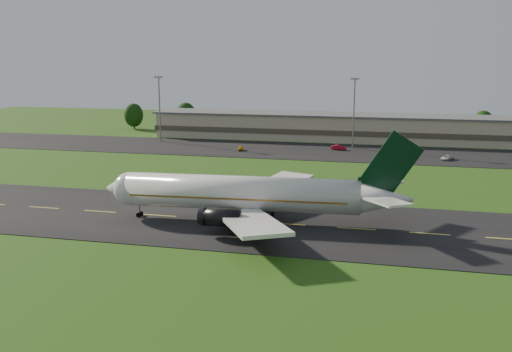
% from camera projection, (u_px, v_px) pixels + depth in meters
% --- Properties ---
extents(ground, '(360.00, 360.00, 0.00)m').
position_uv_depth(ground, '(287.00, 225.00, 91.54)').
color(ground, '#2B4B12').
rests_on(ground, ground).
extents(taxiway, '(220.00, 30.00, 0.10)m').
position_uv_depth(taxiway, '(287.00, 224.00, 91.53)').
color(taxiway, black).
rests_on(taxiway, ground).
extents(apron, '(260.00, 30.00, 0.10)m').
position_uv_depth(apron, '(333.00, 152.00, 160.09)').
color(apron, black).
rests_on(apron, ground).
extents(airliner, '(51.30, 42.09, 15.57)m').
position_uv_depth(airliner, '(247.00, 194.00, 92.14)').
color(airliner, white).
rests_on(airliner, ground).
extents(terminal, '(145.00, 16.00, 8.40)m').
position_uv_depth(terminal, '(361.00, 128.00, 180.86)').
color(terminal, tan).
rests_on(terminal, ground).
extents(light_mast_west, '(2.40, 1.20, 20.35)m').
position_uv_depth(light_mast_west, '(159.00, 101.00, 177.43)').
color(light_mast_west, gray).
rests_on(light_mast_west, ground).
extents(light_mast_centre, '(2.40, 1.20, 20.35)m').
position_uv_depth(light_mast_centre, '(354.00, 105.00, 163.95)').
color(light_mast_centre, gray).
rests_on(light_mast_centre, ground).
extents(tree_line, '(196.83, 7.91, 10.17)m').
position_uv_depth(tree_line, '(421.00, 123.00, 186.75)').
color(tree_line, black).
rests_on(tree_line, ground).
extents(service_vehicle_a, '(2.02, 3.67, 1.18)m').
position_uv_depth(service_vehicle_a, '(241.00, 148.00, 162.19)').
color(service_vehicle_a, orange).
rests_on(service_vehicle_a, apron).
extents(service_vehicle_b, '(4.52, 2.41, 1.41)m').
position_uv_depth(service_vehicle_b, '(339.00, 148.00, 163.08)').
color(service_vehicle_b, maroon).
rests_on(service_vehicle_b, apron).
extents(service_vehicle_c, '(3.81, 4.70, 1.19)m').
position_uv_depth(service_vehicle_c, '(447.00, 158.00, 147.57)').
color(service_vehicle_c, silver).
rests_on(service_vehicle_c, apron).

